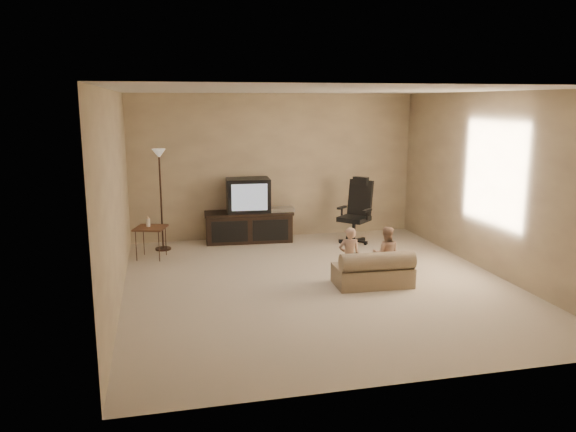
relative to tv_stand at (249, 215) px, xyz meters
name	(u,v)px	position (x,y,z in m)	size (l,w,h in m)	color
floor	(318,283)	(0.52, -2.49, -0.45)	(5.50, 5.50, 0.00)	beige
room_shell	(319,169)	(0.52, -2.49, 1.07)	(5.50, 5.50, 5.50)	silver
tv_stand	(249,215)	(0.00, 0.00, 0.00)	(1.55, 0.66, 1.09)	black
office_chair	(356,219)	(1.75, -0.51, -0.05)	(0.72, 0.72, 1.11)	black
side_table	(150,228)	(-1.64, -0.72, 0.02)	(0.55, 0.55, 0.66)	brown
floor_lamp	(160,177)	(-1.46, -0.25, 0.74)	(0.25, 0.25, 1.63)	#301D15
child_sofa	(374,271)	(1.19, -2.75, -0.26)	(1.01, 0.60, 0.48)	gray
toddler_left	(349,257)	(0.89, -2.65, -0.06)	(0.28, 0.21, 0.78)	tan
toddler_right	(386,254)	(1.43, -2.58, -0.08)	(0.36, 0.20, 0.74)	tan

